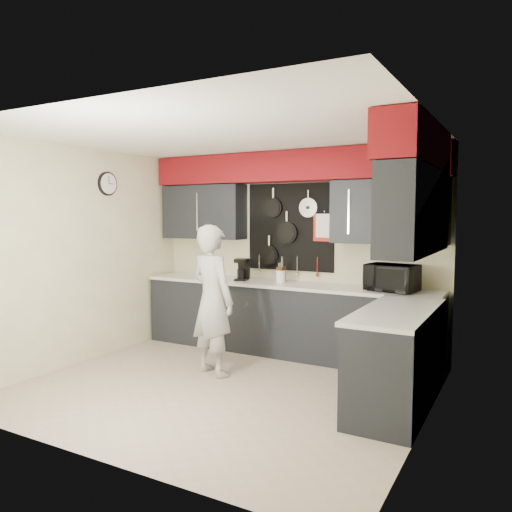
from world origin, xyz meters
The scene contains 10 objects.
ground centered at (0.00, 0.00, 0.00)m, with size 4.00×4.00×0.00m, color tan.
back_wall_assembly centered at (0.01, 1.60, 2.01)m, with size 4.00×0.36×2.60m.
right_wall_assembly centered at (1.85, 0.26, 1.94)m, with size 0.36×3.50×2.60m.
left_wall_assembly centered at (-1.99, 0.02, 1.33)m, with size 0.05×3.50×2.60m.
base_cabinets centered at (0.49, 1.13, 0.46)m, with size 3.95×2.20×0.92m.
microwave centered at (1.37, 1.43, 1.07)m, with size 0.55×0.38×0.31m, color black.
knife_block centered at (-0.07, 1.51, 1.02)m, with size 0.09×0.09×0.20m, color #3B1D12.
utensil_crock centered at (-0.05, 1.45, 1.00)m, with size 0.12×0.12×0.15m, color white.
coffee_maker centered at (-0.60, 1.41, 1.07)m, with size 0.20×0.23×0.29m.
person centered at (-0.34, 0.31, 0.84)m, with size 0.61×0.40×1.68m, color #B4B5B2.
Camera 1 is at (2.73, -4.27, 1.80)m, focal length 35.00 mm.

